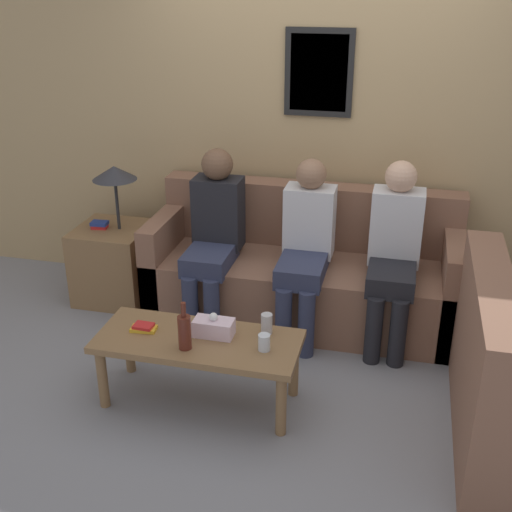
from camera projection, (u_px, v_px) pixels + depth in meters
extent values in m
plane|color=gray|center=(290.00, 348.00, 4.37)|extent=(16.00, 16.00, 0.00)
cube|color=tan|center=(318.00, 129.00, 4.65)|extent=(9.00, 0.06, 2.60)
cube|color=black|center=(319.00, 73.00, 4.45)|extent=(0.48, 0.02, 0.60)
cube|color=beige|center=(319.00, 73.00, 4.44)|extent=(0.40, 0.01, 0.52)
cube|color=brown|center=(302.00, 289.00, 4.66)|extent=(2.19, 0.81, 0.47)
cube|color=brown|center=(311.00, 214.00, 4.74)|extent=(2.19, 0.20, 0.46)
cube|color=brown|center=(168.00, 259.00, 4.83)|extent=(0.14, 0.81, 0.72)
cube|color=brown|center=(450.00, 288.00, 4.38)|extent=(0.14, 0.81, 0.72)
cube|color=brown|center=(489.00, 321.00, 3.30)|extent=(0.20, 1.37, 0.46)
cube|color=olive|center=(198.00, 341.00, 3.68)|extent=(1.18, 0.49, 0.04)
cylinder|color=olive|center=(102.00, 378.00, 3.71)|extent=(0.06, 0.06, 0.39)
cylinder|color=olive|center=(281.00, 405.00, 3.48)|extent=(0.06, 0.06, 0.39)
cylinder|color=olive|center=(129.00, 345.00, 4.04)|extent=(0.06, 0.06, 0.39)
cylinder|color=olive|center=(294.00, 367.00, 3.82)|extent=(0.06, 0.06, 0.39)
cube|color=olive|center=(115.00, 263.00, 4.93)|extent=(0.53, 0.53, 0.58)
cylinder|color=#262628|center=(117.00, 203.00, 4.72)|extent=(0.02, 0.02, 0.40)
cone|color=#2D2D33|center=(114.00, 173.00, 4.62)|extent=(0.32, 0.32, 0.10)
cube|color=red|center=(100.00, 227.00, 4.80)|extent=(0.12, 0.09, 0.03)
cube|color=navy|center=(99.00, 223.00, 4.79)|extent=(0.13, 0.09, 0.03)
cylinder|color=#562319|center=(185.00, 332.00, 3.54)|extent=(0.07, 0.07, 0.20)
cylinder|color=#562319|center=(183.00, 310.00, 3.48)|extent=(0.03, 0.03, 0.09)
cylinder|color=silver|center=(264.00, 342.00, 3.54)|extent=(0.07, 0.07, 0.10)
cube|color=gold|center=(144.00, 329.00, 3.75)|extent=(0.16, 0.10, 0.02)
cube|color=red|center=(143.00, 326.00, 3.74)|extent=(0.12, 0.09, 0.02)
cylinder|color=#BCBCC1|center=(267.00, 324.00, 3.70)|extent=(0.07, 0.07, 0.12)
cube|color=silver|center=(214.00, 328.00, 3.68)|extent=(0.23, 0.12, 0.10)
sphere|color=white|center=(213.00, 317.00, 3.65)|extent=(0.05, 0.05, 0.05)
cube|color=#2D334C|center=(210.00, 258.00, 4.46)|extent=(0.31, 0.45, 0.14)
cylinder|color=#2D334C|center=(191.00, 308.00, 4.39)|extent=(0.11, 0.11, 0.47)
cylinder|color=#2D334C|center=(212.00, 311.00, 4.35)|extent=(0.11, 0.11, 0.47)
cube|color=black|center=(218.00, 213.00, 4.55)|extent=(0.34, 0.22, 0.51)
sphere|color=brown|center=(217.00, 164.00, 4.41)|extent=(0.22, 0.22, 0.22)
cube|color=#2D334C|center=(302.00, 268.00, 4.31)|extent=(0.31, 0.49, 0.14)
cylinder|color=#2D334C|center=(283.00, 321.00, 4.23)|extent=(0.11, 0.11, 0.47)
cylinder|color=#2D334C|center=(306.00, 324.00, 4.20)|extent=(0.11, 0.11, 0.47)
cube|color=silver|center=(310.00, 221.00, 4.43)|extent=(0.34, 0.22, 0.49)
sphere|color=#8C664C|center=(311.00, 174.00, 4.29)|extent=(0.21, 0.21, 0.21)
cube|color=black|center=(391.00, 276.00, 4.20)|extent=(0.31, 0.47, 0.14)
cylinder|color=black|center=(374.00, 330.00, 4.13)|extent=(0.11, 0.11, 0.47)
cylinder|color=black|center=(398.00, 333.00, 4.09)|extent=(0.11, 0.11, 0.47)
cube|color=silver|center=(396.00, 227.00, 4.30)|extent=(0.34, 0.22, 0.51)
sphere|color=tan|center=(401.00, 177.00, 4.16)|extent=(0.21, 0.21, 0.21)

